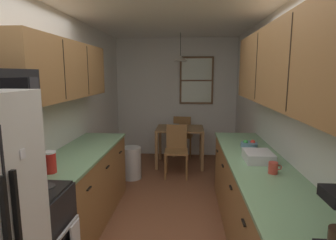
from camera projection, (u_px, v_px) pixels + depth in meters
ground_plane at (167, 210)px, 3.73m from camera, size 12.00×12.00×0.00m
wall_left at (64, 115)px, 3.62m from camera, size 0.10×9.00×2.55m
wall_right at (277, 117)px, 3.42m from camera, size 0.10×9.00×2.55m
wall_back at (176, 98)px, 6.13m from camera, size 4.40×0.10×2.55m
ceiling_slab at (167, 6)px, 3.30m from camera, size 4.40×9.00×0.08m
counter_left at (83, 186)px, 3.39m from camera, size 0.64×1.92×0.90m
upper_cabinets_left at (63, 70)px, 3.12m from camera, size 0.33×2.00×0.64m
counter_right at (262, 212)px, 2.75m from camera, size 0.64×3.29×0.90m
upper_cabinets_right at (288, 65)px, 2.45m from camera, size 0.33×2.97×0.75m
dining_table at (180, 134)px, 5.47m from camera, size 0.91×0.73×0.75m
dining_chair_near at (176, 148)px, 4.93m from camera, size 0.41×0.41×0.90m
dining_chair_far at (183, 134)px, 6.05m from camera, size 0.45×0.45×0.90m
pendant_light at (180, 58)px, 5.23m from camera, size 0.28×0.28×0.52m
back_window at (196, 80)px, 5.96m from camera, size 0.72×0.05×1.01m
trash_bin at (132, 163)px, 4.81m from camera, size 0.33×0.33×0.55m
storage_canister at (50, 162)px, 2.55m from camera, size 0.12×0.12×0.20m
dish_towel at (75, 236)px, 2.26m from camera, size 0.02×0.16×0.24m
mug_by_coffeemaker at (273, 168)px, 2.54m from camera, size 0.12×0.08×0.11m
fruit_bowl at (249, 144)px, 3.45m from camera, size 0.20×0.20×0.09m
dish_rack at (258, 156)px, 2.90m from camera, size 0.28×0.34×0.10m
table_serving_bowl at (176, 126)px, 5.49m from camera, size 0.16×0.16×0.06m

